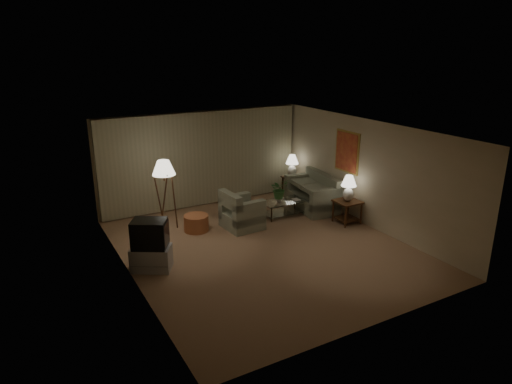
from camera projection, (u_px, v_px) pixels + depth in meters
ground at (264, 248)px, 10.44m from camera, size 7.00×7.00×0.00m
room_shell at (234, 159)px, 11.16m from camera, size 6.04×7.02×2.72m
sofa at (312, 195)px, 12.83m from camera, size 2.01×1.36×0.79m
armchair at (242, 213)px, 11.47m from camera, size 1.02×0.98×0.77m
side_table_near at (347, 207)px, 11.77m from camera, size 0.61×0.61×0.60m
side_table_far at (292, 183)px, 13.93m from camera, size 0.53×0.44×0.60m
table_lamp_near at (349, 186)px, 11.59m from camera, size 0.39×0.39×0.68m
table_lamp_far at (292, 164)px, 13.75m from camera, size 0.39×0.39×0.68m
coffee_table at (284, 206)px, 12.32m from camera, size 1.22×0.67×0.41m
tv_cabinet at (151, 258)px, 9.37m from camera, size 1.23×1.20×0.50m
crt_tv at (150, 234)px, 9.20m from camera, size 1.11×1.09×0.58m
floor_lamp at (165, 193)px, 11.28m from camera, size 0.57×0.57×1.76m
ottoman at (196, 223)px, 11.33m from camera, size 0.78×0.78×0.41m
vase at (279, 199)px, 12.18m from camera, size 0.21×0.21×0.17m
flowers at (279, 186)px, 12.07m from camera, size 0.52×0.46×0.53m
book at (294, 200)px, 12.31m from camera, size 0.18×0.24×0.02m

